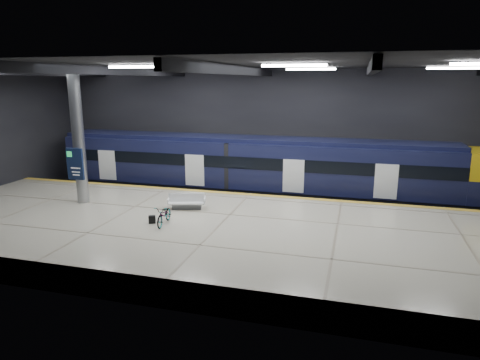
% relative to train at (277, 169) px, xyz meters
% --- Properties ---
extents(ground, '(30.00, 30.00, 0.00)m').
position_rel_train_xyz_m(ground, '(-1.03, -5.50, -2.06)').
color(ground, black).
rests_on(ground, ground).
extents(room_shell, '(30.10, 16.10, 8.05)m').
position_rel_train_xyz_m(room_shell, '(-1.03, -5.49, 3.66)').
color(room_shell, black).
rests_on(room_shell, ground).
extents(platform, '(30.00, 11.00, 1.10)m').
position_rel_train_xyz_m(platform, '(-1.03, -8.00, -1.51)').
color(platform, beige).
rests_on(platform, ground).
extents(safety_strip, '(30.00, 0.40, 0.01)m').
position_rel_train_xyz_m(safety_strip, '(-1.03, -2.75, -0.95)').
color(safety_strip, gold).
rests_on(safety_strip, platform).
extents(rails, '(30.00, 1.52, 0.16)m').
position_rel_train_xyz_m(rails, '(-1.03, 0.00, -1.98)').
color(rails, gray).
rests_on(rails, ground).
extents(train, '(29.40, 2.84, 3.79)m').
position_rel_train_xyz_m(train, '(0.00, 0.00, 0.00)').
color(train, black).
rests_on(train, ground).
extents(bench, '(1.96, 1.23, 0.80)m').
position_rel_train_xyz_m(bench, '(-3.34, -6.20, -0.68)').
color(bench, '#595B60').
rests_on(bench, platform).
extents(bicycle, '(0.78, 1.74, 0.88)m').
position_rel_train_xyz_m(bicycle, '(-3.39, -8.65, -0.52)').
color(bicycle, '#99999E').
rests_on(bicycle, platform).
extents(pannier_bag, '(0.35, 0.29, 0.35)m').
position_rel_train_xyz_m(pannier_bag, '(-3.99, -8.65, -0.78)').
color(pannier_bag, black).
rests_on(pannier_bag, platform).
extents(info_column, '(0.90, 0.78, 6.90)m').
position_rel_train_xyz_m(info_column, '(-9.03, -6.52, 2.40)').
color(info_column, '#9EA0A5').
rests_on(info_column, platform).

